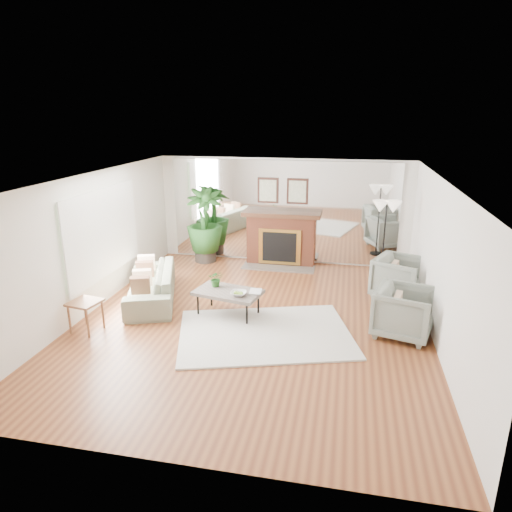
% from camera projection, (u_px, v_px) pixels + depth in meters
% --- Properties ---
extents(ground, '(7.00, 7.00, 0.00)m').
position_uv_depth(ground, '(253.00, 321.00, 8.03)').
color(ground, brown).
rests_on(ground, ground).
extents(wall_left, '(0.02, 7.00, 2.50)m').
position_uv_depth(wall_left, '(91.00, 244.00, 8.23)').
color(wall_left, silver).
rests_on(wall_left, ground).
extents(wall_right, '(0.02, 7.00, 2.50)m').
position_uv_depth(wall_right, '(440.00, 265.00, 7.08)').
color(wall_right, silver).
rests_on(wall_right, ground).
extents(wall_back, '(6.00, 0.02, 2.50)m').
position_uv_depth(wall_back, '(283.00, 211.00, 10.91)').
color(wall_back, silver).
rests_on(wall_back, ground).
extents(mirror_panel, '(5.40, 0.04, 2.40)m').
position_uv_depth(mirror_panel, '(283.00, 211.00, 10.90)').
color(mirror_panel, silver).
rests_on(mirror_panel, wall_back).
extents(window_panel, '(0.04, 2.40, 1.50)m').
position_uv_depth(window_panel, '(103.00, 233.00, 8.56)').
color(window_panel, '#B2E09E').
rests_on(window_panel, wall_left).
extents(fireplace, '(1.85, 0.83, 2.05)m').
position_uv_depth(fireplace, '(281.00, 237.00, 10.88)').
color(fireplace, brown).
rests_on(fireplace, ground).
extents(area_rug, '(3.26, 2.73, 0.03)m').
position_uv_depth(area_rug, '(265.00, 333.00, 7.56)').
color(area_rug, silver).
rests_on(area_rug, ground).
extents(coffee_table, '(1.29, 0.92, 0.47)m').
position_uv_depth(coffee_table, '(228.00, 293.00, 8.16)').
color(coffee_table, '#64584F').
rests_on(coffee_table, ground).
extents(sofa, '(1.53, 2.33, 0.63)m').
position_uv_depth(sofa, '(151.00, 285.00, 8.86)').
color(sofa, gray).
rests_on(sofa, ground).
extents(armchair_back, '(1.20, 1.18, 0.83)m').
position_uv_depth(armchair_back, '(399.00, 278.00, 8.95)').
color(armchair_back, gray).
rests_on(armchair_back, ground).
extents(armchair_front, '(1.11, 1.09, 0.82)m').
position_uv_depth(armchair_front, '(404.00, 312.00, 7.42)').
color(armchair_front, gray).
rests_on(armchair_front, ground).
extents(side_table, '(0.54, 0.54, 0.53)m').
position_uv_depth(side_table, '(85.00, 306.00, 7.56)').
color(side_table, brown).
rests_on(side_table, ground).
extents(potted_ficus, '(1.10, 1.10, 1.80)m').
position_uv_depth(potted_ficus, '(205.00, 223.00, 10.99)').
color(potted_ficus, '#2A241F').
rests_on(potted_ficus, ground).
extents(floor_lamp, '(0.58, 0.32, 1.79)m').
position_uv_depth(floor_lamp, '(386.00, 214.00, 9.35)').
color(floor_lamp, black).
rests_on(floor_lamp, ground).
extents(tabletop_plant, '(0.32, 0.29, 0.30)m').
position_uv_depth(tabletop_plant, '(216.00, 279.00, 8.32)').
color(tabletop_plant, '#255820').
rests_on(tabletop_plant, coffee_table).
extents(fruit_bowl, '(0.28, 0.28, 0.07)m').
position_uv_depth(fruit_bowl, '(238.00, 293.00, 7.94)').
color(fruit_bowl, brown).
rests_on(fruit_bowl, coffee_table).
extents(book, '(0.23, 0.30, 0.02)m').
position_uv_depth(book, '(250.00, 291.00, 8.10)').
color(book, brown).
rests_on(book, coffee_table).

